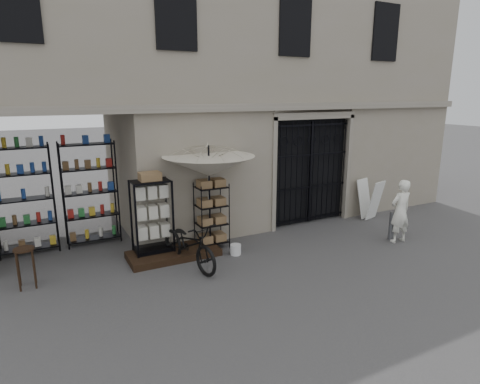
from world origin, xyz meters
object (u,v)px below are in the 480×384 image
wire_rack (212,216)px  market_umbrella (209,160)px  easel_sign (370,199)px  white_bucket (236,249)px  wooden_stool (26,267)px  display_cabinet (152,220)px  bicycle (190,266)px  steel_bollard (392,226)px  shopkeeper (397,241)px

wire_rack → market_umbrella: market_umbrella is taller
easel_sign → white_bucket: bearing=172.2°
wooden_stool → display_cabinet: bearing=7.4°
bicycle → easel_sign: easel_sign is taller
display_cabinet → wooden_stool: display_cabinet is taller
display_cabinet → market_umbrella: bearing=-0.1°
market_umbrella → steel_bollard: bearing=-19.2°
wire_rack → bicycle: bearing=-119.1°
display_cabinet → shopkeeper: bearing=-10.4°
steel_bollard → shopkeeper: bearing=-65.2°
market_umbrella → wooden_stool: (-3.81, -0.15, -1.71)m
market_umbrella → easel_sign: (5.07, 0.08, -1.53)m
market_umbrella → steel_bollard: size_ratio=4.00×
display_cabinet → wooden_stool: (-2.51, -0.32, -0.46)m
wooden_stool → steel_bollard: bearing=-9.4°
steel_bollard → market_umbrella: bearing=160.8°
display_cabinet → wooden_stool: size_ratio=2.22×
wooden_stool → market_umbrella: bearing=2.3°
bicycle → steel_bollard: (5.02, -0.84, 0.37)m
display_cabinet → bicycle: display_cabinet is taller
display_cabinet → wire_rack: size_ratio=1.11×
easel_sign → shopkeeper: bearing=-128.5°
market_umbrella → steel_bollard: (4.26, -1.49, -1.75)m
wire_rack → wooden_stool: size_ratio=2.00×
wire_rack → wooden_stool: (-3.90, -0.27, -0.35)m
market_umbrella → easel_sign: size_ratio=2.60×
bicycle → steel_bollard: bearing=-22.8°
wire_rack → bicycle: (-0.86, -0.77, -0.77)m
display_cabinet → market_umbrella: (1.30, -0.17, 1.25)m
market_umbrella → wooden_stool: size_ratio=3.76×
wooden_stool → shopkeeper: bearing=-10.4°
market_umbrella → white_bucket: (0.39, -0.53, -2.00)m
display_cabinet → steel_bollard: 5.82m
display_cabinet → steel_bollard: size_ratio=2.37×
white_bucket → steel_bollard: bearing=-13.8°
wire_rack → bicycle: size_ratio=0.82×
white_bucket → shopkeeper: bearing=-15.7°
steel_bollard → white_bucket: bearing=166.2°
bicycle → display_cabinet: bearing=110.0°
shopkeeper → wooden_stool: bearing=-7.6°
display_cabinet → easel_sign: size_ratio=1.54×
white_bucket → steel_bollard: (3.86, -0.95, 0.25)m
wire_rack → bicycle: wire_rack is taller
wooden_stool → shopkeeper: wooden_stool is taller
display_cabinet → bicycle: (0.54, -0.82, -0.87)m
wire_rack → easel_sign: bearing=18.7°
bicycle → market_umbrella: bearing=26.9°
shopkeeper → white_bucket: bearing=-12.9°
wire_rack → wooden_stool: wire_rack is taller
easel_sign → steel_bollard: bearing=-132.7°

